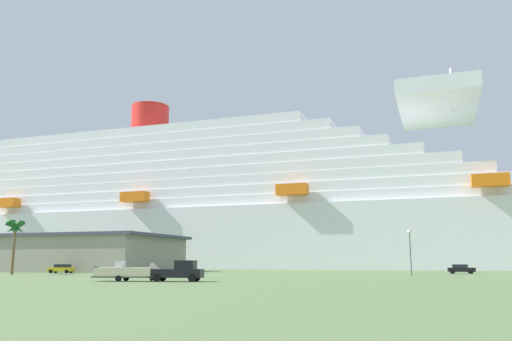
{
  "coord_description": "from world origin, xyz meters",
  "views": [
    {
      "loc": [
        23.71,
        -77.32,
        2.12
      ],
      "look_at": [
        -2.27,
        39.42,
        23.08
      ],
      "focal_mm": 36.36,
      "sensor_mm": 36.0,
      "label": 1
    }
  ],
  "objects_px": {
    "pickup_truck": "(179,271)",
    "street_lamp": "(410,245)",
    "parked_car_black_coupe": "(461,269)",
    "parked_car_blue_suv": "(103,268)",
    "small_boat_on_trailer": "(132,272)",
    "palm_tree": "(15,230)",
    "parked_car_yellow_taxi": "(62,268)",
    "cruise_ship": "(228,212)"
  },
  "relations": [
    {
      "from": "pickup_truck",
      "to": "parked_car_yellow_taxi",
      "type": "xyz_separation_m",
      "value": [
        -34.22,
        31.6,
        -0.21
      ]
    },
    {
      "from": "street_lamp",
      "to": "pickup_truck",
      "type": "bearing_deg",
      "value": -134.41
    },
    {
      "from": "parked_car_blue_suv",
      "to": "street_lamp",
      "type": "bearing_deg",
      "value": -13.46
    },
    {
      "from": "palm_tree",
      "to": "parked_car_yellow_taxi",
      "type": "distance_m",
      "value": 11.8
    },
    {
      "from": "parked_car_yellow_taxi",
      "to": "pickup_truck",
      "type": "bearing_deg",
      "value": -42.72
    },
    {
      "from": "parked_car_blue_suv",
      "to": "palm_tree",
      "type": "bearing_deg",
      "value": -111.25
    },
    {
      "from": "small_boat_on_trailer",
      "to": "palm_tree",
      "type": "xyz_separation_m",
      "value": [
        -31.92,
        22.49,
        6.21
      ]
    },
    {
      "from": "pickup_truck",
      "to": "parked_car_black_coupe",
      "type": "relative_size",
      "value": 1.28
    },
    {
      "from": "cruise_ship",
      "to": "street_lamp",
      "type": "xyz_separation_m",
      "value": [
        47.78,
        -72.87,
        -12.52
      ]
    },
    {
      "from": "palm_tree",
      "to": "street_lamp",
      "type": "distance_m",
      "value": 62.57
    },
    {
      "from": "parked_car_blue_suv",
      "to": "pickup_truck",
      "type": "bearing_deg",
      "value": -52.35
    },
    {
      "from": "cruise_ship",
      "to": "parked_car_black_coupe",
      "type": "xyz_separation_m",
      "value": [
        57.03,
        -56.34,
        -16.11
      ]
    },
    {
      "from": "small_boat_on_trailer",
      "to": "parked_car_yellow_taxi",
      "type": "distance_m",
      "value": 43.33
    },
    {
      "from": "small_boat_on_trailer",
      "to": "street_lamp",
      "type": "relative_size",
      "value": 1.31
    },
    {
      "from": "pickup_truck",
      "to": "palm_tree",
      "type": "height_order",
      "value": "palm_tree"
    },
    {
      "from": "cruise_ship",
      "to": "parked_car_yellow_taxi",
      "type": "height_order",
      "value": "cruise_ship"
    },
    {
      "from": "parked_car_black_coupe",
      "to": "parked_car_blue_suv",
      "type": "bearing_deg",
      "value": -177.17
    },
    {
      "from": "cruise_ship",
      "to": "palm_tree",
      "type": "distance_m",
      "value": 78.76
    },
    {
      "from": "small_boat_on_trailer",
      "to": "parked_car_blue_suv",
      "type": "height_order",
      "value": "small_boat_on_trailer"
    },
    {
      "from": "palm_tree",
      "to": "street_lamp",
      "type": "relative_size",
      "value": 1.34
    },
    {
      "from": "palm_tree",
      "to": "parked_car_blue_suv",
      "type": "height_order",
      "value": "palm_tree"
    },
    {
      "from": "cruise_ship",
      "to": "street_lamp",
      "type": "distance_m",
      "value": 88.03
    },
    {
      "from": "pickup_truck",
      "to": "small_boat_on_trailer",
      "type": "relative_size",
      "value": 0.67
    },
    {
      "from": "palm_tree",
      "to": "parked_car_black_coupe",
      "type": "distance_m",
      "value": 74.77
    },
    {
      "from": "parked_car_blue_suv",
      "to": "parked_car_black_coupe",
      "type": "bearing_deg",
      "value": 2.83
    },
    {
      "from": "pickup_truck",
      "to": "parked_car_yellow_taxi",
      "type": "distance_m",
      "value": 46.58
    },
    {
      "from": "pickup_truck",
      "to": "cruise_ship",
      "type": "bearing_deg",
      "value": 102.76
    },
    {
      "from": "street_lamp",
      "to": "palm_tree",
      "type": "bearing_deg",
      "value": -176.42
    },
    {
      "from": "pickup_truck",
      "to": "palm_tree",
      "type": "distance_m",
      "value": 43.49
    },
    {
      "from": "street_lamp",
      "to": "parked_car_black_coupe",
      "type": "relative_size",
      "value": 1.47
    },
    {
      "from": "parked_car_black_coupe",
      "to": "parked_car_yellow_taxi",
      "type": "bearing_deg",
      "value": -171.03
    },
    {
      "from": "pickup_truck",
      "to": "street_lamp",
      "type": "bearing_deg",
      "value": 45.59
    },
    {
      "from": "parked_car_yellow_taxi",
      "to": "parked_car_blue_suv",
      "type": "distance_m",
      "value": 8.61
    },
    {
      "from": "pickup_truck",
      "to": "palm_tree",
      "type": "bearing_deg",
      "value": 149.22
    },
    {
      "from": "parked_car_black_coupe",
      "to": "palm_tree",
      "type": "bearing_deg",
      "value": -164.08
    },
    {
      "from": "parked_car_yellow_taxi",
      "to": "palm_tree",
      "type": "bearing_deg",
      "value": -106.14
    },
    {
      "from": "cruise_ship",
      "to": "parked_car_black_coupe",
      "type": "relative_size",
      "value": 53.74
    },
    {
      "from": "parked_car_yellow_taxi",
      "to": "parked_car_blue_suv",
      "type": "xyz_separation_m",
      "value": [
        3.93,
        7.66,
        0.0
      ]
    },
    {
      "from": "cruise_ship",
      "to": "pickup_truck",
      "type": "height_order",
      "value": "cruise_ship"
    },
    {
      "from": "palm_tree",
      "to": "parked_car_black_coupe",
      "type": "relative_size",
      "value": 1.97
    },
    {
      "from": "palm_tree",
      "to": "parked_car_yellow_taxi",
      "type": "height_order",
      "value": "palm_tree"
    },
    {
      "from": "parked_car_yellow_taxi",
      "to": "parked_car_black_coupe",
      "type": "xyz_separation_m",
      "value": [
        68.88,
        10.87,
        0.0
      ]
    }
  ]
}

